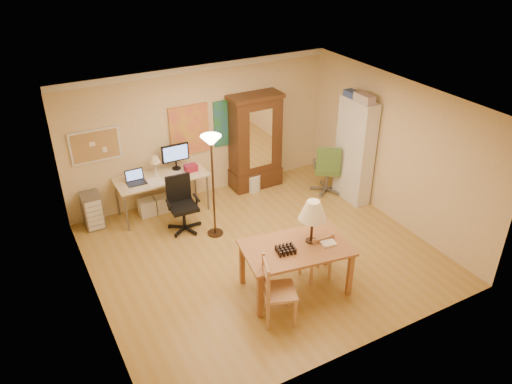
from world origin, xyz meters
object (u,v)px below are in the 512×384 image
computer_desk (163,189)px  office_chair_black (183,216)px  bookshelf (355,151)px  dining_table (302,236)px  armoire (255,148)px  office_chair_green (327,179)px

computer_desk → office_chair_black: computer_desk is taller
bookshelf → dining_table: bearing=-142.6°
dining_table → armoire: 3.43m
computer_desk → armoire: (2.07, 0.08, 0.40)m
dining_table → bookshelf: (2.45, 1.87, 0.10)m
computer_desk → bookshelf: (3.53, -1.33, 0.57)m
bookshelf → office_chair_black: bearing=171.0°
dining_table → bookshelf: bearing=37.4°
office_chair_black → bookshelf: 3.57m
computer_desk → armoire: size_ratio=0.85×
computer_desk → office_chair_black: 0.81m
dining_table → armoire: bearing=73.2°
office_chair_black → office_chair_green: (3.14, -0.11, 0.01)m
office_chair_black → office_chair_green: bearing=-2.0°
computer_desk → armoire: armoire is taller
computer_desk → bookshelf: size_ratio=0.82×
bookshelf → computer_desk: bearing=159.4°
office_chair_green → armoire: bearing=140.2°
office_chair_green → armoire: (-1.17, 0.97, 0.59)m
armoire → bookshelf: bookshelf is taller
dining_table → computer_desk: dining_table is taller
dining_table → bookshelf: 3.09m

